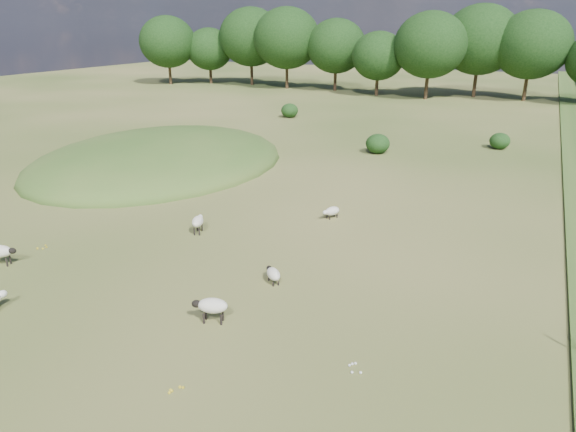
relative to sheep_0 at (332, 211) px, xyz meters
The scene contains 9 objects.
ground 13.27m from the sheep_0, 102.89° to the left, with size 160.00×160.00×0.00m, color #2D4B17.
mound 15.75m from the sheep_0, 161.77° to the left, with size 16.00×20.00×4.00m, color #33561E.
treeline 48.92m from the sheep_0, 94.75° to the left, with size 96.28×14.66×11.70m.
shrubs 20.54m from the sheep_0, 103.24° to the left, with size 22.74×13.06×1.48m.
sheep_0 is the anchor object (origin of this frame).
sheep_1 10.75m from the sheep_0, 89.95° to the right, with size 1.26×0.83×0.88m.
sheep_2 7.43m from the sheep_0, 85.86° to the right, with size 0.97×0.92×0.59m.
sheep_4 6.73m from the sheep_0, 137.31° to the right, with size 0.80×1.18×0.82m.
sheep_5 14.89m from the sheep_0, 132.72° to the right, with size 1.25×0.87×0.87m.
Camera 1 is at (11.67, -15.74, 9.29)m, focal length 32.00 mm.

